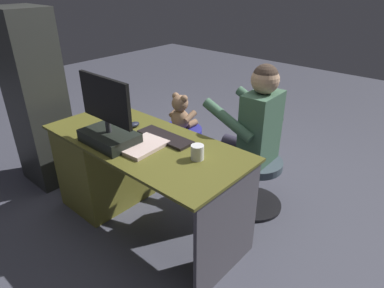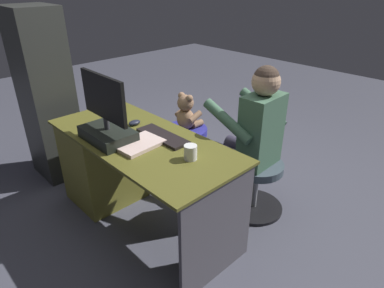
% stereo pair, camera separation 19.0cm
% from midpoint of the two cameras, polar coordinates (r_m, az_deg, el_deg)
% --- Properties ---
extents(ground_plane, '(10.00, 10.00, 0.00)m').
position_cam_midpoint_polar(ground_plane, '(2.87, -3.80, -9.83)').
color(ground_plane, '#4A4B59').
extents(desk, '(1.49, 0.67, 0.71)m').
position_cam_midpoint_polar(desk, '(2.75, -15.35, -3.24)').
color(desk, brown).
rests_on(desk, ground_plane).
extents(monitor, '(0.47, 0.25, 0.45)m').
position_cam_midpoint_polar(monitor, '(2.26, -16.40, 3.02)').
color(monitor, black).
rests_on(monitor, desk).
extents(keyboard, '(0.42, 0.14, 0.02)m').
position_cam_midpoint_polar(keyboard, '(2.30, -7.00, 1.11)').
color(keyboard, black).
rests_on(keyboard, desk).
extents(computer_mouse, '(0.06, 0.10, 0.04)m').
position_cam_midpoint_polar(computer_mouse, '(2.51, -12.03, 3.19)').
color(computer_mouse, '#1D202F').
rests_on(computer_mouse, desk).
extents(cup, '(0.08, 0.08, 0.09)m').
position_cam_midpoint_polar(cup, '(2.01, -1.78, -1.47)').
color(cup, white).
rests_on(cup, desk).
extents(tv_remote, '(0.04, 0.15, 0.02)m').
position_cam_midpoint_polar(tv_remote, '(2.54, -14.97, 2.92)').
color(tv_remote, black).
rests_on(tv_remote, desk).
extents(notebook_binder, '(0.24, 0.31, 0.02)m').
position_cam_midpoint_polar(notebook_binder, '(2.20, -10.88, -0.37)').
color(notebook_binder, beige).
rests_on(notebook_binder, desk).
extents(office_chair_teddy, '(0.53, 0.53, 0.43)m').
position_cam_midpoint_polar(office_chair_teddy, '(3.21, -3.62, -0.51)').
color(office_chair_teddy, black).
rests_on(office_chair_teddy, ground_plane).
extents(teddy_bear, '(0.23, 0.24, 0.34)m').
position_cam_midpoint_polar(teddy_bear, '(3.08, -3.66, 5.25)').
color(teddy_bear, '#9E7556').
rests_on(teddy_bear, office_chair_teddy).
extents(visitor_chair, '(0.46, 0.46, 0.43)m').
position_cam_midpoint_polar(visitor_chair, '(2.72, 8.70, -5.87)').
color(visitor_chair, black).
rests_on(visitor_chair, ground_plane).
extents(person, '(0.54, 0.49, 1.17)m').
position_cam_midpoint_polar(person, '(2.55, 7.92, 2.92)').
color(person, '#466D53').
rests_on(person, ground_plane).
extents(equipment_rack, '(0.44, 0.36, 1.50)m').
position_cam_midpoint_polar(equipment_rack, '(3.19, -26.43, 6.46)').
color(equipment_rack, '#2E302D').
rests_on(equipment_rack, ground_plane).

